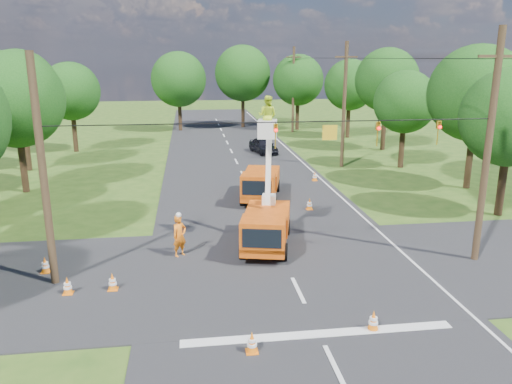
{
  "coord_description": "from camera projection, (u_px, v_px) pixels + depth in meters",
  "views": [
    {
      "loc": [
        -3.98,
        -17.26,
        8.75
      ],
      "look_at": [
        -0.93,
        5.29,
        2.6
      ],
      "focal_mm": 35.0,
      "sensor_mm": 36.0,
      "label": 1
    }
  ],
  "objects": [
    {
      "name": "distant_car",
      "position": [
        263.0,
        146.0,
        46.96
      ],
      "size": [
        2.61,
        4.48,
        1.43
      ],
      "primitive_type": "imported",
      "rotation": [
        0.0,
        0.0,
        0.23
      ],
      "color": "black",
      "rests_on": "ground"
    },
    {
      "name": "bucket_truck",
      "position": [
        266.0,
        216.0,
        23.39
      ],
      "size": [
        3.09,
        5.59,
        7.1
      ],
      "rotation": [
        0.0,
        0.0,
        -0.23
      ],
      "color": "#E0580F",
      "rests_on": "ground"
    },
    {
      "name": "tree_right_c",
      "position": [
        405.0,
        102.0,
        39.72
      ],
      "size": [
        5.0,
        5.0,
        7.83
      ],
      "color": "#382616",
      "rests_on": "ground"
    },
    {
      "name": "road_main",
      "position": [
        242.0,
        175.0,
        38.45
      ],
      "size": [
        12.0,
        100.0,
        0.06
      ],
      "primitive_type": "cube",
      "color": "black",
      "rests_on": "ground"
    },
    {
      "name": "pole_left",
      "position": [
        43.0,
        174.0,
        18.82
      ],
      "size": [
        0.3,
        0.3,
        9.0
      ],
      "color": "#4C3823",
      "rests_on": "ground"
    },
    {
      "name": "ground",
      "position": [
        242.0,
        175.0,
        38.45
      ],
      "size": [
        140.0,
        140.0,
        0.0
      ],
      "primitive_type": "plane",
      "color": "#2B4C17",
      "rests_on": "ground"
    },
    {
      "name": "tree_right_b",
      "position": [
        477.0,
        94.0,
        32.96
      ],
      "size": [
        6.4,
        6.4,
        9.65
      ],
      "color": "#382616",
      "rests_on": "ground"
    },
    {
      "name": "second_truck",
      "position": [
        261.0,
        183.0,
        31.5
      ],
      "size": [
        3.19,
        5.75,
        2.04
      ],
      "rotation": [
        0.0,
        0.0,
        -0.23
      ],
      "color": "#E0580F",
      "rests_on": "ground"
    },
    {
      "name": "traffic_cone_3",
      "position": [
        309.0,
        204.0,
        29.51
      ],
      "size": [
        0.38,
        0.38,
        0.71
      ],
      "color": "orange",
      "rests_on": "ground"
    },
    {
      "name": "tree_far_c",
      "position": [
        298.0,
        80.0,
        61.05
      ],
      "size": [
        6.2,
        6.2,
        9.18
      ],
      "color": "#382616",
      "rests_on": "ground"
    },
    {
      "name": "traffic_cone_0",
      "position": [
        252.0,
        342.0,
        15.19
      ],
      "size": [
        0.38,
        0.38,
        0.71
      ],
      "color": "orange",
      "rests_on": "ground"
    },
    {
      "name": "traffic_cone_7",
      "position": [
        315.0,
        176.0,
        36.44
      ],
      "size": [
        0.38,
        0.38,
        0.71
      ],
      "color": "orange",
      "rests_on": "ground"
    },
    {
      "name": "tree_left_d",
      "position": [
        15.0,
        100.0,
        32.04
      ],
      "size": [
        6.2,
        6.2,
        9.24
      ],
      "color": "#382616",
      "rests_on": "ground"
    },
    {
      "name": "tree_left_e",
      "position": [
        20.0,
        88.0,
        38.41
      ],
      "size": [
        5.8,
        5.8,
        9.41
      ],
      "color": "#382616",
      "rests_on": "ground"
    },
    {
      "name": "pole_right_mid",
      "position": [
        344.0,
        104.0,
        40.12
      ],
      "size": [
        1.8,
        0.3,
        10.0
      ],
      "color": "#4C3823",
      "rests_on": "ground"
    },
    {
      "name": "pole_right_near",
      "position": [
        488.0,
        147.0,
        20.99
      ],
      "size": [
        1.8,
        0.3,
        10.0
      ],
      "color": "#4C3823",
      "rests_on": "ground"
    },
    {
      "name": "tree_far_b",
      "position": [
        243.0,
        73.0,
        62.89
      ],
      "size": [
        7.0,
        7.0,
        10.32
      ],
      "color": "#382616",
      "rests_on": "ground"
    },
    {
      "name": "edge_line",
      "position": [
        313.0,
        173.0,
        39.17
      ],
      "size": [
        0.12,
        90.0,
        0.02
      ],
      "primitive_type": "cube",
      "color": "silver",
      "rests_on": "ground"
    },
    {
      "name": "tree_right_a",
      "position": [
        511.0,
        118.0,
        27.26
      ],
      "size": [
        5.4,
        5.4,
        8.28
      ],
      "color": "#382616",
      "rests_on": "ground"
    },
    {
      "name": "pole_right_far",
      "position": [
        293.0,
        89.0,
        59.26
      ],
      "size": [
        1.8,
        0.3,
        10.0
      ],
      "color": "#4C3823",
      "rests_on": "ground"
    },
    {
      "name": "tree_left_f",
      "position": [
        71.0,
        91.0,
        46.53
      ],
      "size": [
        5.4,
        5.4,
        8.4
      ],
      "color": "#382616",
      "rests_on": "ground"
    },
    {
      "name": "tree_right_d",
      "position": [
        387.0,
        80.0,
        47.22
      ],
      "size": [
        6.0,
        6.0,
        9.7
      ],
      "color": "#382616",
      "rests_on": "ground"
    },
    {
      "name": "road_cross",
      "position": [
        288.0,
        270.0,
        21.23
      ],
      "size": [
        56.0,
        10.0,
        0.07
      ],
      "primitive_type": "cube",
      "color": "black",
      "rests_on": "ground"
    },
    {
      "name": "tree_right_e",
      "position": [
        350.0,
        85.0,
        54.98
      ],
      "size": [
        5.6,
        5.6,
        8.63
      ],
      "color": "#382616",
      "rests_on": "ground"
    },
    {
      "name": "ground_worker",
      "position": [
        179.0,
        236.0,
        22.47
      ],
      "size": [
        0.85,
        0.8,
        1.95
      ],
      "primitive_type": "imported",
      "rotation": [
        0.0,
        0.0,
        0.65
      ],
      "color": "orange",
      "rests_on": "ground"
    },
    {
      "name": "stop_bar",
      "position": [
        319.0,
        335.0,
        16.25
      ],
      "size": [
        9.0,
        0.45,
        0.02
      ],
      "primitive_type": "cube",
      "color": "silver",
      "rests_on": "ground"
    },
    {
      "name": "traffic_cone_2",
      "position": [
        276.0,
        214.0,
        27.56
      ],
      "size": [
        0.38,
        0.38,
        0.71
      ],
      "color": "orange",
      "rests_on": "ground"
    },
    {
      "name": "traffic_cone_1",
      "position": [
        373.0,
        321.0,
        16.44
      ],
      "size": [
        0.38,
        0.38,
        0.71
      ],
      "color": "orange",
      "rests_on": "ground"
    },
    {
      "name": "traffic_cone_4",
      "position": [
        113.0,
        282.0,
        19.29
      ],
      "size": [
        0.38,
        0.38,
        0.71
      ],
      "color": "orange",
      "rests_on": "ground"
    },
    {
      "name": "traffic_cone_6",
      "position": [
        45.0,
        265.0,
        20.85
      ],
      "size": [
        0.38,
        0.38,
        0.71
      ],
      "color": "orange",
      "rests_on": "ground"
    },
    {
      "name": "tree_far_a",
      "position": [
        179.0,
        79.0,
        60.1
      ],
      "size": [
        6.6,
        6.6,
        9.5
      ],
      "color": "#382616",
      "rests_on": "ground"
    },
    {
      "name": "traffic_cone_5",
      "position": [
        67.0,
        286.0,
        18.96
      ],
      "size": [
        0.38,
        0.38,
        0.71
      ],
      "color": "orange",
      "rests_on": "ground"
    },
    {
      "name": "signal_span",
      "position": [
        345.0,
        132.0,
        19.97
      ],
      "size": [
        18.0,
        0.29,
        1.07
      ],
      "color": "black",
      "rests_on": "ground"
    }
  ]
}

